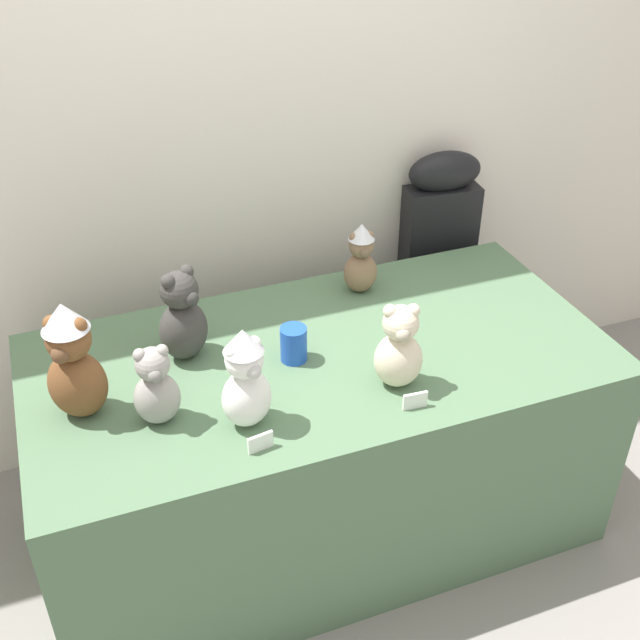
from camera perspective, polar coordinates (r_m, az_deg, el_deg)
ground_plane at (r=2.68m, az=2.00°, el=-18.03°), size 10.00×10.00×0.00m
wall_back at (r=2.66m, az=-5.43°, el=16.03°), size 7.00×0.08×2.60m
display_table at (r=2.57m, az=-0.00°, el=-8.94°), size 1.75×0.86×0.72m
instrument_case at (r=3.13m, az=8.42°, el=3.18°), size 0.29×0.15×1.05m
teddy_bear_ash at (r=2.08m, az=-11.94°, el=-4.87°), size 0.13×0.11×0.24m
teddy_bear_charcoal at (r=2.29m, az=-10.06°, el=0.19°), size 0.20×0.19×0.30m
teddy_bear_chestnut at (r=2.12m, az=-17.66°, el=-2.96°), size 0.20×0.20×0.35m
teddy_bear_mocha at (r=2.58m, az=3.01°, el=4.49°), size 0.12×0.11×0.25m
teddy_bear_snow at (r=2.01m, az=-5.48°, el=-4.34°), size 0.16×0.15×0.30m
teddy_bear_cream at (r=2.16m, az=5.81°, el=-2.09°), size 0.17×0.15×0.27m
party_cup_blue at (r=2.29m, az=-1.95°, el=-1.76°), size 0.08×0.08×0.11m
name_card_front_left at (r=2.01m, az=-4.38°, el=-8.94°), size 0.07×0.02×0.05m
name_card_front_middle at (r=2.14m, az=6.99°, el=-5.89°), size 0.07×0.01×0.05m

